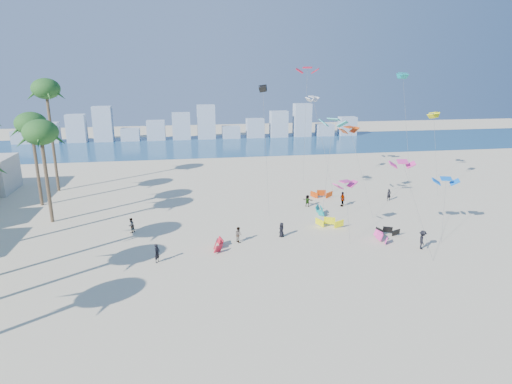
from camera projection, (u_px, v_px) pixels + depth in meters
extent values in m
plane|color=beige|center=(252.00, 311.00, 32.11)|extent=(220.00, 220.00, 0.00)
plane|color=navy|center=(203.00, 145.00, 100.38)|extent=(220.00, 220.00, 0.00)
imported|color=black|center=(157.00, 253.00, 39.97)|extent=(0.70, 0.78, 1.79)
imported|color=gray|center=(238.00, 234.00, 44.68)|extent=(0.88, 0.97, 1.62)
imported|color=black|center=(282.00, 230.00, 46.04)|extent=(0.88, 0.91, 1.58)
imported|color=gray|center=(342.00, 199.00, 56.20)|extent=(0.63, 1.18, 1.91)
imported|color=black|center=(422.00, 240.00, 42.91)|extent=(1.15, 1.42, 1.91)
imported|color=gray|center=(307.00, 201.00, 56.17)|extent=(1.44, 1.15, 1.53)
imported|color=black|center=(389.00, 195.00, 58.64)|extent=(0.60, 0.41, 1.60)
imported|color=gray|center=(131.00, 225.00, 47.22)|extent=(0.95, 1.01, 1.65)
cylinder|color=#595959|center=(348.00, 212.00, 44.75)|extent=(0.12, 2.51, 5.96)
cylinder|color=#595959|center=(327.00, 173.00, 49.72)|extent=(2.81, 5.26, 11.48)
cylinder|color=#595959|center=(361.00, 172.00, 53.08)|extent=(1.55, 5.40, 10.20)
cylinder|color=#595959|center=(266.00, 152.00, 51.47)|extent=(0.52, 2.24, 15.32)
cylinder|color=#595959|center=(323.00, 144.00, 62.87)|extent=(2.28, 4.36, 13.26)
cylinder|color=#595959|center=(444.00, 210.00, 45.30)|extent=(1.52, 2.77, 6.04)
cylinder|color=#595959|center=(305.00, 126.00, 66.40)|extent=(0.82, 2.36, 17.32)
cylinder|color=#595959|center=(436.00, 154.00, 61.50)|extent=(0.63, 4.35, 11.14)
cylinder|color=#595959|center=(417.00, 210.00, 41.47)|extent=(1.43, 4.82, 8.48)
cylinder|color=#595959|center=(407.00, 133.00, 62.11)|extent=(0.86, 3.96, 16.57)
cylinder|color=brown|center=(47.00, 178.00, 49.32)|extent=(0.40, 0.40, 10.46)
ellipsoid|color=#1D531E|center=(40.00, 132.00, 47.88)|extent=(3.80, 3.80, 2.85)
cylinder|color=brown|center=(37.00, 165.00, 55.44)|extent=(0.40, 0.40, 10.64)
ellipsoid|color=#1D531E|center=(31.00, 123.00, 53.98)|extent=(3.80, 3.80, 2.85)
cylinder|color=brown|center=(53.00, 141.00, 61.59)|extent=(0.40, 0.40, 14.52)
ellipsoid|color=#1D531E|center=(46.00, 89.00, 59.59)|extent=(3.80, 3.80, 2.85)
cube|color=#9EADBF|center=(22.00, 137.00, 102.79)|extent=(4.40, 3.00, 3.00)
cube|color=#9EADBF|center=(50.00, 133.00, 103.52)|extent=(4.40, 3.00, 4.80)
cube|color=#9EADBF|center=(77.00, 128.00, 104.26)|extent=(4.40, 3.00, 6.60)
cube|color=#9EADBF|center=(103.00, 124.00, 104.99)|extent=(4.40, 3.00, 8.40)
cube|color=#9EADBF|center=(130.00, 134.00, 106.72)|extent=(4.40, 3.00, 3.00)
cube|color=#9EADBF|center=(156.00, 130.00, 107.46)|extent=(4.40, 3.00, 4.80)
cube|color=#9EADBF|center=(181.00, 126.00, 108.19)|extent=(4.40, 3.00, 6.60)
cube|color=#9EADBF|center=(206.00, 122.00, 108.93)|extent=(4.40, 3.00, 8.40)
cube|color=#9EADBF|center=(231.00, 132.00, 110.65)|extent=(4.40, 3.00, 3.00)
cube|color=#9EADBF|center=(255.00, 128.00, 111.39)|extent=(4.40, 3.00, 4.80)
cube|color=#9EADBF|center=(279.00, 124.00, 112.13)|extent=(4.40, 3.00, 6.60)
cube|color=#9EADBF|center=(302.00, 120.00, 112.86)|extent=(4.40, 3.00, 8.40)
cube|color=#9EADBF|center=(325.00, 130.00, 114.59)|extent=(4.40, 3.00, 3.00)
cube|color=#9EADBF|center=(347.00, 126.00, 115.32)|extent=(4.40, 3.00, 4.80)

